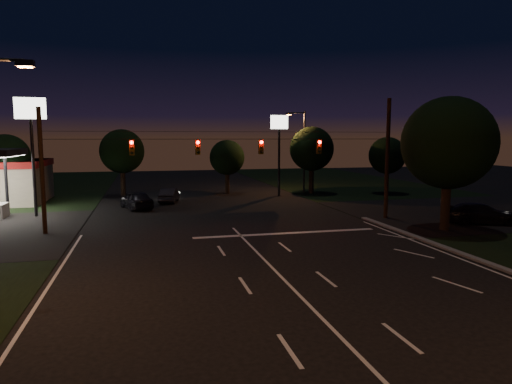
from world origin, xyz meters
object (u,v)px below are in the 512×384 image
object	(u,v)px
car_oncoming_b	(169,195)
car_cross	(481,214)
utility_pole_right	(385,218)
tree_right_near	(447,144)
car_oncoming_a	(137,200)

from	to	relation	value
car_oncoming_b	car_cross	bearing A→B (deg)	154.57
utility_pole_right	tree_right_near	size ratio (longest dim) A/B	1.03
tree_right_near	car_oncoming_b	bearing A→B (deg)	134.25
car_oncoming_a	car_oncoming_b	bearing A→B (deg)	-148.10
car_oncoming_b	tree_right_near	bearing A→B (deg)	146.84
utility_pole_right	car_oncoming_a	xyz separation A→B (m)	(-18.48, 9.21, 0.78)
utility_pole_right	tree_right_near	bearing A→B (deg)	-72.47
tree_right_near	car_cross	size ratio (longest dim) A/B	1.72
tree_right_near	utility_pole_right	bearing A→B (deg)	107.53
utility_pole_right	tree_right_near	distance (m)	7.61
utility_pole_right	car_oncoming_b	world-z (taller)	utility_pole_right
car_oncoming_a	tree_right_near	bearing A→B (deg)	127.17
utility_pole_right	car_cross	xyz separation A→B (m)	(5.41, -3.69, 0.74)
tree_right_near	car_oncoming_b	xyz separation A→B (m)	(-17.06, 17.51, -5.01)
utility_pole_right	car_cross	size ratio (longest dim) A/B	1.76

